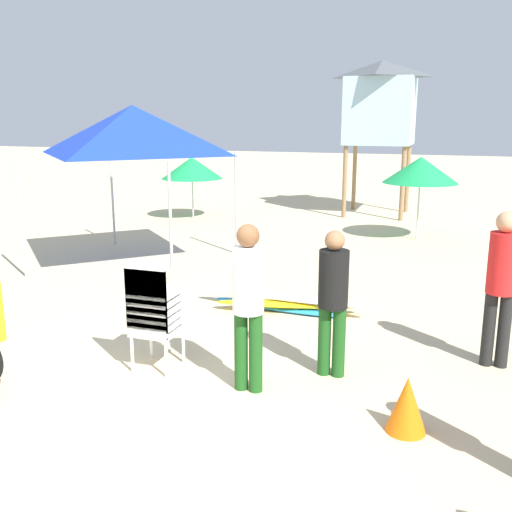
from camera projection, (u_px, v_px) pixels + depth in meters
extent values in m
plane|color=beige|center=(97.00, 412.00, 5.65)|extent=(80.00, 80.00, 0.00)
cube|color=white|center=(157.00, 331.00, 6.56)|extent=(0.48, 0.48, 0.04)
cube|color=white|center=(147.00, 320.00, 6.31)|extent=(0.48, 0.04, 0.40)
cube|color=white|center=(157.00, 323.00, 6.54)|extent=(0.48, 0.48, 0.04)
cube|color=white|center=(147.00, 312.00, 6.29)|extent=(0.48, 0.04, 0.40)
cube|color=white|center=(157.00, 315.00, 6.52)|extent=(0.48, 0.48, 0.04)
cube|color=white|center=(146.00, 304.00, 6.27)|extent=(0.48, 0.04, 0.40)
cube|color=white|center=(156.00, 308.00, 6.50)|extent=(0.48, 0.48, 0.04)
cube|color=white|center=(146.00, 296.00, 6.25)|extent=(0.48, 0.04, 0.40)
cube|color=white|center=(156.00, 300.00, 6.48)|extent=(0.48, 0.48, 0.04)
cube|color=white|center=(145.00, 288.00, 6.23)|extent=(0.48, 0.04, 0.40)
cube|color=white|center=(156.00, 292.00, 6.45)|extent=(0.48, 0.48, 0.04)
cube|color=white|center=(145.00, 280.00, 6.21)|extent=(0.48, 0.04, 0.40)
cylinder|color=white|center=(183.00, 345.00, 6.74)|extent=(0.04, 0.04, 0.42)
cylinder|color=white|center=(151.00, 341.00, 6.87)|extent=(0.04, 0.04, 0.42)
cylinder|color=white|center=(166.00, 359.00, 6.35)|extent=(0.04, 0.04, 0.42)
cylinder|color=white|center=(132.00, 354.00, 6.49)|extent=(0.04, 0.04, 0.42)
ellipsoid|color=#268CCC|center=(276.00, 307.00, 8.63)|extent=(2.02, 0.50, 0.08)
ellipsoid|color=yellow|center=(287.00, 304.00, 8.50)|extent=(2.12, 0.75, 0.08)
ellipsoid|color=white|center=(283.00, 297.00, 8.56)|extent=(2.60, 0.38, 0.08)
cylinder|color=black|center=(489.00, 329.00, 6.63)|extent=(0.14, 0.14, 0.86)
cylinder|color=black|center=(504.00, 331.00, 6.58)|extent=(0.14, 0.14, 0.86)
cylinder|color=red|center=(503.00, 263.00, 6.43)|extent=(0.32, 0.32, 0.68)
sphere|color=tan|center=(507.00, 222.00, 6.32)|extent=(0.23, 0.23, 0.23)
cylinder|color=#194C19|center=(324.00, 340.00, 6.40)|extent=(0.14, 0.14, 0.78)
cylinder|color=#194C19|center=(339.00, 342.00, 6.35)|extent=(0.14, 0.14, 0.78)
cylinder|color=black|center=(334.00, 279.00, 6.21)|extent=(0.32, 0.32, 0.62)
sphere|color=#9E6B47|center=(335.00, 240.00, 6.12)|extent=(0.21, 0.21, 0.21)
cylinder|color=#194C19|center=(241.00, 350.00, 6.04)|extent=(0.14, 0.14, 0.85)
cylinder|color=#194C19|center=(256.00, 352.00, 5.99)|extent=(0.14, 0.14, 0.85)
cylinder|color=white|center=(248.00, 280.00, 5.84)|extent=(0.32, 0.32, 0.67)
sphere|color=brown|center=(248.00, 236.00, 5.73)|extent=(0.23, 0.23, 0.23)
cylinder|color=#B2B2B7|center=(21.00, 219.00, 10.15)|extent=(0.05, 0.05, 2.09)
cylinder|color=#B2B2B7|center=(171.00, 229.00, 9.23)|extent=(0.05, 0.05, 2.09)
cylinder|color=#B2B2B7|center=(112.00, 197.00, 12.80)|extent=(0.05, 0.05, 2.09)
cylinder|color=#B2B2B7|center=(236.00, 203.00, 11.89)|extent=(0.05, 0.05, 2.09)
pyramid|color=#1938BF|center=(133.00, 130.00, 10.67)|extent=(2.88, 2.88, 0.88)
cylinder|color=olive|center=(345.00, 182.00, 16.20)|extent=(0.12, 0.12, 1.99)
cylinder|color=olive|center=(402.00, 184.00, 15.71)|extent=(0.12, 0.12, 1.99)
cylinder|color=olive|center=(354.00, 176.00, 17.63)|extent=(0.12, 0.12, 1.99)
cylinder|color=olive|center=(408.00, 178.00, 17.14)|extent=(0.12, 0.12, 1.99)
cube|color=#AAD1E5|center=(380.00, 111.00, 16.23)|extent=(1.80, 1.80, 1.80)
pyramid|color=#4C5156|center=(382.00, 69.00, 15.96)|extent=(1.98, 1.98, 0.45)
cylinder|color=beige|center=(192.00, 188.00, 16.10)|extent=(0.04, 0.04, 1.68)
cone|color=#19994C|center=(192.00, 168.00, 15.97)|extent=(1.67, 1.67, 0.58)
cylinder|color=beige|center=(419.00, 199.00, 13.29)|extent=(0.04, 0.04, 1.89)
cone|color=#19994C|center=(421.00, 170.00, 13.13)|extent=(1.68, 1.68, 0.59)
cone|color=orange|center=(407.00, 404.00, 5.25)|extent=(0.37, 0.37, 0.53)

